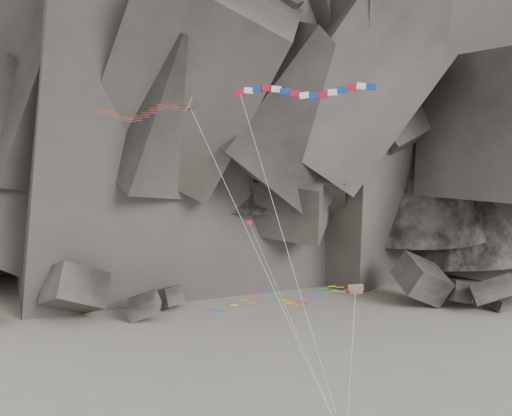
{
  "coord_description": "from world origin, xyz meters",
  "views": [
    {
      "loc": [
        -2.84,
        -48.79,
        25.17
      ],
      "look_at": [
        -0.68,
        6.0,
        18.79
      ],
      "focal_mm": 40.0,
      "sensor_mm": 36.0,
      "label": 1
    }
  ],
  "objects_px": {
    "delta_kite": "(139,112)",
    "banner_kite": "(304,92)",
    "parafoil_kite": "(277,298)",
    "pennant_kite": "(265,261)"
  },
  "relations": [
    {
      "from": "banner_kite",
      "to": "pennant_kite",
      "type": "height_order",
      "value": "banner_kite"
    },
    {
      "from": "delta_kite",
      "to": "banner_kite",
      "type": "xyz_separation_m",
      "value": [
        14.95,
        -1.35,
        1.69
      ]
    },
    {
      "from": "pennant_kite",
      "to": "parafoil_kite",
      "type": "bearing_deg",
      "value": -92.67
    },
    {
      "from": "delta_kite",
      "to": "parafoil_kite",
      "type": "height_order",
      "value": "delta_kite"
    },
    {
      "from": "delta_kite",
      "to": "parafoil_kite",
      "type": "distance_m",
      "value": 20.98
    },
    {
      "from": "banner_kite",
      "to": "parafoil_kite",
      "type": "xyz_separation_m",
      "value": [
        -2.62,
        -3.89,
        -17.83
      ]
    },
    {
      "from": "delta_kite",
      "to": "pennant_kite",
      "type": "distance_m",
      "value": 17.86
    },
    {
      "from": "delta_kite",
      "to": "banner_kite",
      "type": "relative_size",
      "value": 0.97
    },
    {
      "from": "banner_kite",
      "to": "parafoil_kite",
      "type": "bearing_deg",
      "value": -108.24
    },
    {
      "from": "parafoil_kite",
      "to": "delta_kite",
      "type": "bearing_deg",
      "value": 174.5
    }
  ]
}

